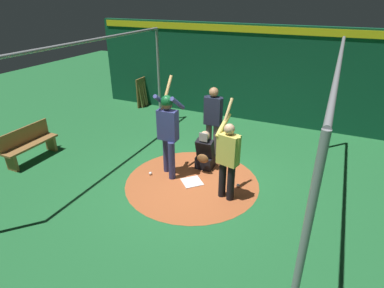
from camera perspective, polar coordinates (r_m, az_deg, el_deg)
ground_plane at (r=7.15m, az=-0.00°, el=-6.88°), size 26.88×26.88×0.00m
dirt_circle at (r=7.15m, az=-0.00°, el=-6.86°), size 2.97×2.97×0.01m
home_plate at (r=7.14m, az=-0.00°, el=-6.80°), size 0.59×0.59×0.01m
batter at (r=6.94m, az=-4.33°, el=2.96°), size 0.68×0.49×2.23m
catcher at (r=7.53m, az=2.36°, el=-1.76°), size 0.58×0.40×0.97m
umpire at (r=7.86m, az=3.79°, el=4.58°), size 0.23×0.49×1.82m
visitor at (r=6.22m, az=6.47°, el=-2.25°), size 0.61×0.51×2.01m
back_wall at (r=10.46m, az=10.31°, el=12.35°), size 0.22×10.88×3.00m
cage_frame at (r=6.28m, az=-0.00°, el=9.38°), size 6.10×5.12×2.92m
bat_rack at (r=12.03m, az=-8.66°, el=9.15°), size 0.82×0.20×1.05m
bench at (r=8.88m, az=-27.24°, el=0.03°), size 1.43×0.36×0.85m
baseball_0 at (r=7.46m, az=-7.49°, el=-5.25°), size 0.07×0.07×0.07m
baseball_1 at (r=7.03m, az=8.28°, el=-7.38°), size 0.07×0.07×0.07m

